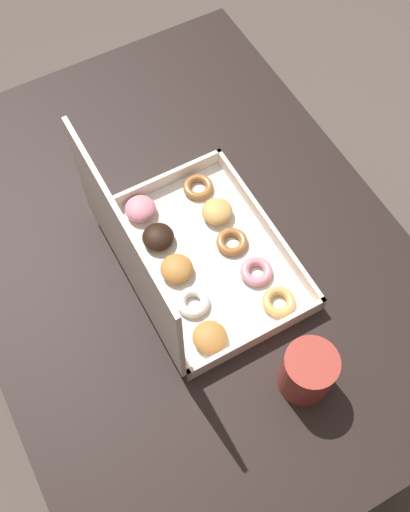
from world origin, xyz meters
TOP-DOWN VIEW (x-y plane):
  - ground_plane at (0.00, 0.00)m, footprint 8.00×8.00m
  - dining_table at (0.00, 0.00)m, footprint 1.03×0.74m
  - donut_box at (-0.04, 0.02)m, footprint 0.36×0.27m
  - coffee_mug at (-0.31, -0.06)m, footprint 0.08×0.08m

SIDE VIEW (x-z plane):
  - ground_plane at x=0.00m, z-range 0.00..0.00m
  - dining_table at x=0.00m, z-range 0.25..0.97m
  - coffee_mug at x=-0.31m, z-range 0.72..0.82m
  - donut_box at x=-0.04m, z-range 0.64..0.91m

